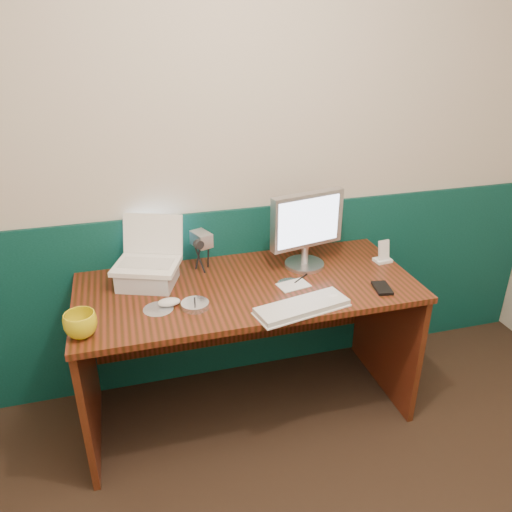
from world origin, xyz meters
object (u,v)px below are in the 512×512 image
object	(u,v)px
laptop	(144,244)
keyboard	(302,307)
camcorder	(202,251)
mug	(81,325)
monitor	(306,231)
desk	(248,350)

from	to	relation	value
laptop	keyboard	bearing A→B (deg)	-12.65
laptop	camcorder	bearing A→B (deg)	37.56
mug	camcorder	xyz separation A→B (m)	(0.56, 0.45, 0.05)
keyboard	camcorder	bearing A→B (deg)	113.05
camcorder	keyboard	bearing A→B (deg)	-76.22
monitor	keyboard	xyz separation A→B (m)	(-0.16, -0.40, -0.18)
desk	camcorder	distance (m)	0.55
monitor	mug	xyz separation A→B (m)	(-1.07, -0.35, -0.14)
monitor	camcorder	bearing A→B (deg)	157.35
keyboard	monitor	bearing A→B (deg)	56.30
desk	monitor	xyz separation A→B (m)	(0.33, 0.12, 0.57)
monitor	desk	bearing A→B (deg)	-172.18
keyboard	camcorder	world-z (taller)	camcorder
mug	desk	bearing A→B (deg)	17.29
laptop	monitor	bearing A→B (deg)	19.95
monitor	keyboard	size ratio (longest dim) A/B	0.93
keyboard	mug	world-z (taller)	mug
laptop	monitor	world-z (taller)	monitor
camcorder	laptop	bearing A→B (deg)	175.41
mug	camcorder	bearing A→B (deg)	38.29
laptop	camcorder	distance (m)	0.31
mug	camcorder	world-z (taller)	camcorder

